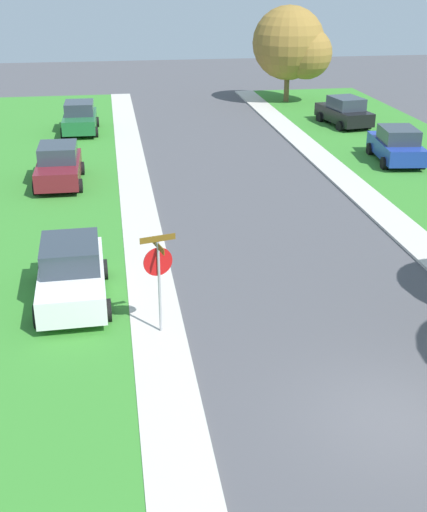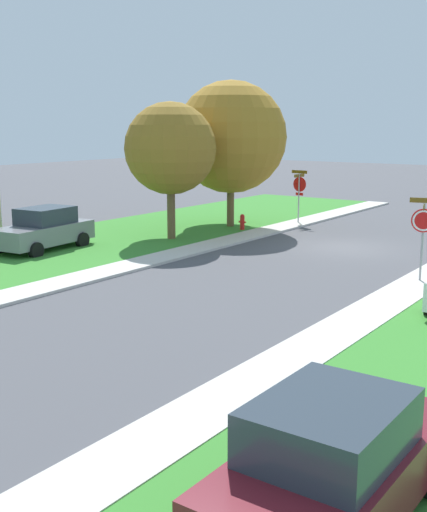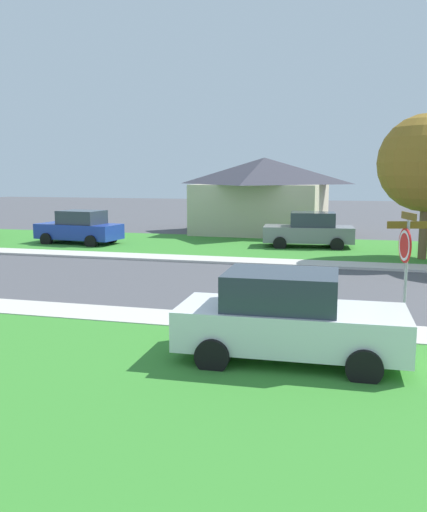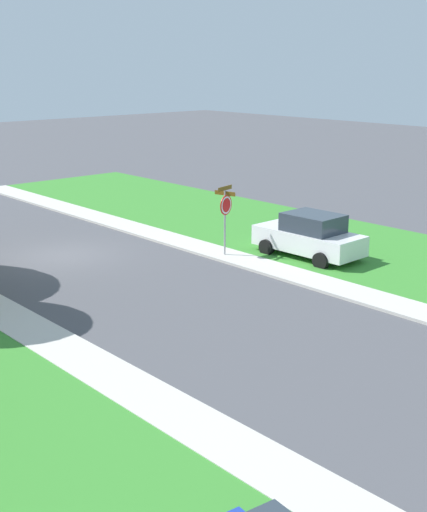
{
  "view_description": "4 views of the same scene",
  "coord_description": "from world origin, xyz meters",
  "px_view_note": "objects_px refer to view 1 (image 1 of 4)",
  "views": [
    {
      "loc": [
        -5.61,
        -10.76,
        8.81
      ],
      "look_at": [
        -2.98,
        6.01,
        1.4
      ],
      "focal_mm": 46.59,
      "sensor_mm": 36.0,
      "label": 1
    },
    {
      "loc": [
        -11.01,
        25.0,
        5.02
      ],
      "look_at": [
        -0.61,
        10.28,
        1.4
      ],
      "focal_mm": 45.7,
      "sensor_mm": 36.0,
      "label": 2
    },
    {
      "loc": [
        -17.11,
        5.45,
        3.59
      ],
      "look_at": [
        -2.99,
        9.15,
        1.4
      ],
      "focal_mm": 38.4,
      "sensor_mm": 36.0,
      "label": 3
    },
    {
      "loc": [
        13.04,
        23.42,
        7.3
      ],
      "look_at": [
        -1.04,
        7.7,
        1.4
      ],
      "focal_mm": 48.89,
      "sensor_mm": 36.0,
      "label": 4
    }
  ],
  "objects_px": {
    "stop_sign_far_corner": "(158,268)",
    "tree_corner_large": "(293,46)",
    "car_blue_behind_trees": "(397,145)",
    "car_green_far_down_street": "(80,118)",
    "car_black_near_corner": "(344,112)",
    "car_maroon_driveway_right": "(59,165)",
    "car_white_kerbside_mid": "(72,273)"
  },
  "relations": [
    {
      "from": "car_blue_behind_trees",
      "to": "tree_corner_large",
      "type": "xyz_separation_m",
      "value": [
        -0.98,
        15.98,
        3.0
      ]
    },
    {
      "from": "car_blue_behind_trees",
      "to": "car_green_far_down_street",
      "type": "distance_m",
      "value": 17.73
    },
    {
      "from": "car_black_near_corner",
      "to": "car_blue_behind_trees",
      "type": "bearing_deg",
      "value": -91.38
    },
    {
      "from": "stop_sign_far_corner",
      "to": "car_white_kerbside_mid",
      "type": "bearing_deg",
      "value": 135.69
    },
    {
      "from": "car_black_near_corner",
      "to": "car_white_kerbside_mid",
      "type": "relative_size",
      "value": 1.04
    },
    {
      "from": "stop_sign_far_corner",
      "to": "tree_corner_large",
      "type": "xyz_separation_m",
      "value": [
        11.72,
        30.72,
        1.99
      ]
    },
    {
      "from": "stop_sign_far_corner",
      "to": "tree_corner_large",
      "type": "height_order",
      "value": "tree_corner_large"
    },
    {
      "from": "car_green_far_down_street",
      "to": "car_white_kerbside_mid",
      "type": "distance_m",
      "value": 21.32
    },
    {
      "from": "car_blue_behind_trees",
      "to": "tree_corner_large",
      "type": "bearing_deg",
      "value": 93.52
    },
    {
      "from": "stop_sign_far_corner",
      "to": "car_maroon_driveway_right",
      "type": "xyz_separation_m",
      "value": [
        -3.3,
        13.63,
        -1.01
      ]
    },
    {
      "from": "stop_sign_far_corner",
      "to": "car_blue_behind_trees",
      "type": "bearing_deg",
      "value": 49.24
    },
    {
      "from": "car_blue_behind_trees",
      "to": "tree_corner_large",
      "type": "height_order",
      "value": "tree_corner_large"
    },
    {
      "from": "car_maroon_driveway_right",
      "to": "tree_corner_large",
      "type": "relative_size",
      "value": 0.66
    },
    {
      "from": "car_black_near_corner",
      "to": "car_maroon_driveway_right",
      "type": "relative_size",
      "value": 1.05
    },
    {
      "from": "car_green_far_down_street",
      "to": "tree_corner_large",
      "type": "distance_m",
      "value": 16.34
    },
    {
      "from": "tree_corner_large",
      "to": "car_maroon_driveway_right",
      "type": "bearing_deg",
      "value": -131.3
    },
    {
      "from": "car_white_kerbside_mid",
      "to": "tree_corner_large",
      "type": "height_order",
      "value": "tree_corner_large"
    },
    {
      "from": "car_white_kerbside_mid",
      "to": "tree_corner_large",
      "type": "bearing_deg",
      "value": 63.76
    },
    {
      "from": "car_green_far_down_street",
      "to": "car_maroon_driveway_right",
      "type": "distance_m",
      "value": 9.96
    },
    {
      "from": "car_green_far_down_street",
      "to": "tree_corner_large",
      "type": "xyz_separation_m",
      "value": [
        14.39,
        7.15,
        3.0
      ]
    },
    {
      "from": "car_white_kerbside_mid",
      "to": "car_black_near_corner",
      "type": "bearing_deg",
      "value": 53.63
    },
    {
      "from": "car_white_kerbside_mid",
      "to": "car_blue_behind_trees",
      "type": "bearing_deg",
      "value": 39.75
    },
    {
      "from": "car_black_near_corner",
      "to": "car_maroon_driveway_right",
      "type": "bearing_deg",
      "value": -150.19
    },
    {
      "from": "car_green_far_down_street",
      "to": "car_white_kerbside_mid",
      "type": "bearing_deg",
      "value": -89.04
    },
    {
      "from": "stop_sign_far_corner",
      "to": "car_white_kerbside_mid",
      "type": "height_order",
      "value": "stop_sign_far_corner"
    },
    {
      "from": "car_white_kerbside_mid",
      "to": "tree_corner_large",
      "type": "xyz_separation_m",
      "value": [
        14.03,
        28.47,
        3.0
      ]
    },
    {
      "from": "car_maroon_driveway_right",
      "to": "car_black_near_corner",
      "type": "bearing_deg",
      "value": 29.81
    },
    {
      "from": "stop_sign_far_corner",
      "to": "car_blue_behind_trees",
      "type": "xyz_separation_m",
      "value": [
        12.71,
        14.74,
        -1.01
      ]
    },
    {
      "from": "stop_sign_far_corner",
      "to": "car_white_kerbside_mid",
      "type": "xyz_separation_m",
      "value": [
        -2.31,
        2.25,
        -1.01
      ]
    },
    {
      "from": "car_maroon_driveway_right",
      "to": "stop_sign_far_corner",
      "type": "bearing_deg",
      "value": -76.4
    },
    {
      "from": "car_blue_behind_trees",
      "to": "car_black_near_corner",
      "type": "distance_m",
      "value": 8.17
    },
    {
      "from": "tree_corner_large",
      "to": "car_white_kerbside_mid",
      "type": "bearing_deg",
      "value": -116.24
    }
  ]
}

